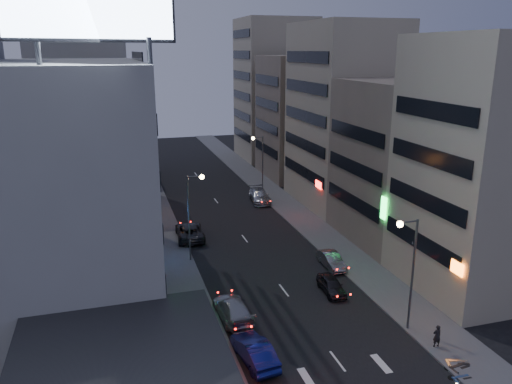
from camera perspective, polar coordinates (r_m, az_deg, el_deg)
name	(u,v)px	position (r m, az deg, el deg)	size (l,w,h in m)	color
sidewalk_left	(162,233)	(54.09, -10.66, -4.61)	(4.00, 120.00, 0.12)	#4C4C4F
sidewalk_right	(302,219)	(57.72, 5.33, -3.07)	(4.00, 120.00, 0.12)	#4C4C4F
white_building	(54,180)	(41.92, -22.06, 1.24)	(14.00, 24.00, 18.00)	#A7A6A2
shophouse_near	(483,168)	(42.49, 24.55, 2.54)	(10.00, 11.00, 20.00)	tan
shophouse_mid	(404,162)	(52.14, 16.55, 3.33)	(11.00, 12.00, 16.00)	gray
shophouse_far	(343,116)	(62.52, 9.90, 8.55)	(10.00, 14.00, 22.00)	tan
far_left_a	(84,123)	(66.18, -19.08, 7.44)	(11.00, 10.00, 20.00)	#A7A6A2
far_left_b	(85,128)	(79.41, -18.99, 6.91)	(12.00, 10.00, 15.00)	gray
far_right_a	(301,117)	(76.57, 5.17, 8.53)	(11.00, 12.00, 18.00)	gray
far_right_b	(275,90)	(89.51, 2.16, 11.58)	(12.00, 12.00, 24.00)	tan
street_lamp_right_near	(409,259)	(35.06, 17.07, -7.33)	(1.60, 0.44, 8.02)	#595B60
street_lamp_left	(193,205)	(45.11, -7.24, -1.51)	(1.60, 0.44, 8.02)	#595B60
street_lamp_right_far	(260,157)	(64.72, 0.43, 3.97)	(1.60, 0.44, 8.02)	#595B60
parked_car_right_near	(331,285)	(41.08, 8.61, -10.48)	(1.51, 3.75, 1.28)	#232226
parked_car_right_mid	(331,260)	(45.55, 8.61, -7.72)	(1.39, 3.99, 1.32)	gray
parked_car_left	(190,231)	(51.93, -7.59, -4.49)	(2.63, 5.71, 1.59)	#28282D
parked_car_right_far	(259,196)	(63.83, 0.40, -0.43)	(2.24, 5.51, 1.60)	#AEB1B7
road_car_blue	(255,351)	(32.54, -0.16, -17.72)	(1.60, 4.60, 1.52)	navy
road_car_silver	(233,309)	(37.07, -2.63, -13.21)	(2.10, 5.17, 1.50)	#9D9FA4
person	(437,336)	(35.72, 19.97, -15.20)	(0.56, 0.37, 1.54)	black
scooter_silver_a	(502,384)	(33.20, 26.31, -19.08)	(1.69, 0.56, 1.03)	#A5A6AD
scooter_blue	(468,367)	(33.94, 23.10, -17.89)	(1.60, 0.53, 0.98)	navy
scooter_black_b	(465,354)	(34.88, 22.76, -16.73)	(1.84, 0.61, 1.12)	black
scooter_silver_b	(468,352)	(35.12, 23.06, -16.45)	(1.97, 0.66, 1.20)	#989BA0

